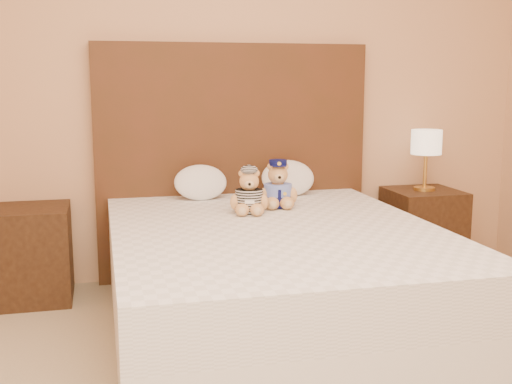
# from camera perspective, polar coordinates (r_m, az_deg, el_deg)

# --- Properties ---
(bed) EXTENTS (1.60, 2.00, 0.55)m
(bed) POSITION_cam_1_polar(r_m,az_deg,el_deg) (3.28, 1.68, -7.77)
(bed) COLOR white
(bed) RESTS_ON ground
(headboard) EXTENTS (1.75, 0.08, 1.50)m
(headboard) POSITION_cam_1_polar(r_m,az_deg,el_deg) (4.14, -2.01, 2.69)
(headboard) COLOR #4C2717
(headboard) RESTS_ON ground
(nightstand_left) EXTENTS (0.45, 0.45, 0.55)m
(nightstand_left) POSITION_cam_1_polar(r_m,az_deg,el_deg) (3.96, -19.38, -5.22)
(nightstand_left) COLOR #3C2513
(nightstand_left) RESTS_ON ground
(nightstand_right) EXTENTS (0.45, 0.45, 0.55)m
(nightstand_right) POSITION_cam_1_polar(r_m,az_deg,el_deg) (4.46, 14.57, -3.31)
(nightstand_right) COLOR #3C2513
(nightstand_right) RESTS_ON ground
(lamp) EXTENTS (0.20, 0.20, 0.40)m
(lamp) POSITION_cam_1_polar(r_m,az_deg,el_deg) (4.36, 14.90, 4.04)
(lamp) COLOR gold
(lamp) RESTS_ON nightstand_right
(teddy_police) EXTENTS (0.26, 0.25, 0.27)m
(teddy_police) POSITION_cam_1_polar(r_m,az_deg,el_deg) (3.67, 1.96, 0.72)
(teddy_police) COLOR tan
(teddy_police) RESTS_ON bed
(teddy_prisoner) EXTENTS (0.26, 0.25, 0.25)m
(teddy_prisoner) POSITION_cam_1_polar(r_m,az_deg,el_deg) (3.50, -0.61, 0.07)
(teddy_prisoner) COLOR tan
(teddy_prisoner) RESTS_ON bed
(pillow_left) EXTENTS (0.32, 0.21, 0.23)m
(pillow_left) POSITION_cam_1_polar(r_m,az_deg,el_deg) (3.93, -4.95, 1.01)
(pillow_left) COLOR white
(pillow_left) RESTS_ON bed
(pillow_right) EXTENTS (0.34, 0.22, 0.24)m
(pillow_right) POSITION_cam_1_polar(r_m,az_deg,el_deg) (4.05, 2.86, 1.40)
(pillow_right) COLOR white
(pillow_right) RESTS_ON bed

